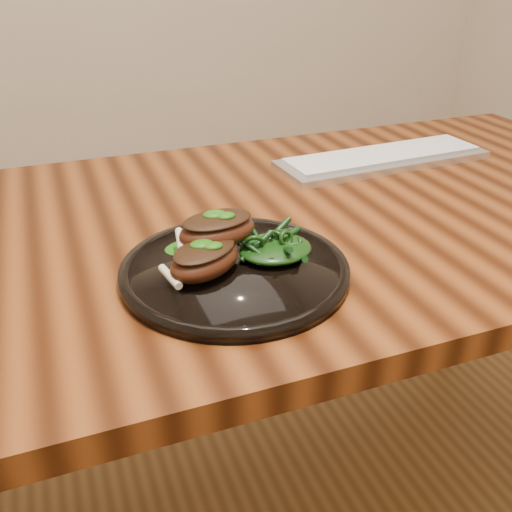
# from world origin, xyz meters

# --- Properties ---
(desk) EXTENTS (1.60, 0.80, 0.75)m
(desk) POSITION_xyz_m (0.00, 0.00, 0.67)
(desk) COLOR black
(desk) RESTS_ON ground
(plate) EXTENTS (0.31, 0.31, 0.02)m
(plate) POSITION_xyz_m (-0.14, -0.17, 0.76)
(plate) COLOR black
(plate) RESTS_ON desk
(lamb_chop_front) EXTENTS (0.13, 0.11, 0.05)m
(lamb_chop_front) POSITION_xyz_m (-0.18, -0.19, 0.79)
(lamb_chop_front) COLOR #3D190B
(lamb_chop_front) RESTS_ON plate
(lamb_chop_back) EXTENTS (0.12, 0.09, 0.05)m
(lamb_chop_back) POSITION_xyz_m (-0.15, -0.14, 0.81)
(lamb_chop_back) COLOR #3D190B
(lamb_chop_back) RESTS_ON plate
(herb_smear) EXTENTS (0.08, 0.05, 0.01)m
(herb_smear) POSITION_xyz_m (-0.18, -0.11, 0.77)
(herb_smear) COLOR #0F4407
(herb_smear) RESTS_ON plate
(greens_heap) EXTENTS (0.10, 0.10, 0.04)m
(greens_heap) POSITION_xyz_m (-0.08, -0.17, 0.79)
(greens_heap) COLOR black
(greens_heap) RESTS_ON plate
(keyboard) EXTENTS (0.46, 0.16, 0.02)m
(keyboard) POSITION_xyz_m (0.30, 0.16, 0.76)
(keyboard) COLOR silver
(keyboard) RESTS_ON desk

